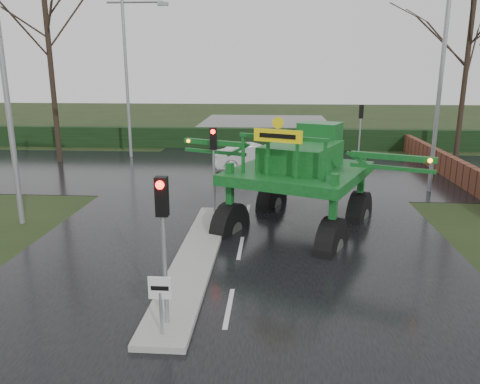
# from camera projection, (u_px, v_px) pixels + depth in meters

# --- Properties ---
(ground) EXTENTS (140.00, 140.00, 0.00)m
(ground) POSITION_uv_depth(u_px,v_px,m) (229.00, 309.00, 11.45)
(ground) COLOR black
(ground) RESTS_ON ground
(road_main) EXTENTS (14.00, 80.00, 0.02)m
(road_main) POSITION_uv_depth(u_px,v_px,m) (250.00, 199.00, 21.10)
(road_main) COLOR black
(road_main) RESTS_ON ground
(road_cross) EXTENTS (80.00, 12.00, 0.02)m
(road_cross) POSITION_uv_depth(u_px,v_px,m) (255.00, 171.00, 26.89)
(road_cross) COLOR black
(road_cross) RESTS_ON ground
(median_island) EXTENTS (1.20, 10.00, 0.16)m
(median_island) POSITION_uv_depth(u_px,v_px,m) (196.00, 257.00, 14.42)
(median_island) COLOR gray
(median_island) RESTS_ON ground
(hedge_row) EXTENTS (44.00, 0.90, 1.50)m
(hedge_row) POSITION_uv_depth(u_px,v_px,m) (260.00, 138.00, 34.41)
(hedge_row) COLOR black
(hedge_row) RESTS_ON ground
(brick_wall) EXTENTS (0.40, 20.00, 1.20)m
(brick_wall) POSITION_uv_depth(u_px,v_px,m) (444.00, 164.00, 26.00)
(brick_wall) COLOR #592D1E
(brick_wall) RESTS_ON ground
(keep_left_sign) EXTENTS (0.50, 0.07, 1.35)m
(keep_left_sign) POSITION_uv_depth(u_px,v_px,m) (160.00, 296.00, 9.83)
(keep_left_sign) COLOR gray
(keep_left_sign) RESTS_ON ground
(traffic_signal_near) EXTENTS (0.26, 0.33, 3.52)m
(traffic_signal_near) POSITION_uv_depth(u_px,v_px,m) (163.00, 220.00, 9.91)
(traffic_signal_near) COLOR gray
(traffic_signal_near) RESTS_ON ground
(traffic_signal_mid) EXTENTS (0.26, 0.33, 3.52)m
(traffic_signal_mid) POSITION_uv_depth(u_px,v_px,m) (214.00, 152.00, 18.11)
(traffic_signal_mid) COLOR gray
(traffic_signal_mid) RESTS_ON ground
(traffic_signal_far) EXTENTS (0.26, 0.33, 3.52)m
(traffic_signal_far) POSITION_uv_depth(u_px,v_px,m) (361.00, 120.00, 29.64)
(traffic_signal_far) COLOR gray
(traffic_signal_far) RESTS_ON ground
(street_light_left_near) EXTENTS (3.85, 0.30, 10.00)m
(street_light_left_near) POSITION_uv_depth(u_px,v_px,m) (11.00, 60.00, 16.29)
(street_light_left_near) COLOR gray
(street_light_left_near) RESTS_ON ground
(street_light_right) EXTENTS (3.85, 0.30, 10.00)m
(street_light_right) POSITION_uv_depth(u_px,v_px,m) (436.00, 62.00, 20.93)
(street_light_right) COLOR gray
(street_light_right) RESTS_ON ground
(street_light_left_far) EXTENTS (3.85, 0.30, 10.00)m
(street_light_left_far) POSITION_uv_depth(u_px,v_px,m) (130.00, 64.00, 29.80)
(street_light_left_far) COLOR gray
(street_light_left_far) RESTS_ON ground
(tree_left_far) EXTENTS (7.70, 7.70, 13.26)m
(tree_left_far) POSITION_uv_depth(u_px,v_px,m) (49.00, 44.00, 27.88)
(tree_left_far) COLOR black
(tree_left_far) RESTS_ON ground
(tree_right_far) EXTENTS (7.00, 7.00, 12.05)m
(tree_right_far) POSITION_uv_depth(u_px,v_px,m) (468.00, 56.00, 29.15)
(tree_right_far) COLOR black
(tree_right_far) RESTS_ON ground
(crop_sprayer) EXTENTS (8.72, 7.09, 5.26)m
(crop_sprayer) POSITION_uv_depth(u_px,v_px,m) (233.00, 162.00, 16.54)
(crop_sprayer) COLOR black
(crop_sprayer) RESTS_ON ground
(white_sedan) EXTENTS (4.80, 2.19, 1.53)m
(white_sedan) POSITION_uv_depth(u_px,v_px,m) (255.00, 171.00, 27.07)
(white_sedan) COLOR silver
(white_sedan) RESTS_ON ground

